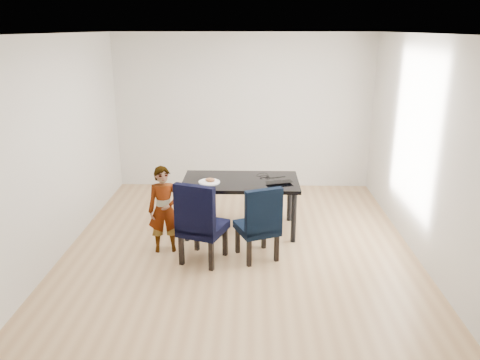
{
  "coord_description": "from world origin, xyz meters",
  "views": [
    {
      "loc": [
        0.15,
        -5.66,
        2.77
      ],
      "look_at": [
        0.0,
        0.2,
        0.85
      ],
      "focal_mm": 35.0,
      "sensor_mm": 36.0,
      "label": 1
    }
  ],
  "objects_px": {
    "dining_table": "(241,205)",
    "chair_left": "(203,221)",
    "chair_right": "(257,221)",
    "laptop": "(278,181)",
    "child": "(164,210)",
    "plate": "(209,182)"
  },
  "relations": [
    {
      "from": "dining_table",
      "to": "plate",
      "type": "xyz_separation_m",
      "value": [
        -0.42,
        -0.12,
        0.38
      ]
    },
    {
      "from": "chair_left",
      "to": "child",
      "type": "height_order",
      "value": "child"
    },
    {
      "from": "plate",
      "to": "laptop",
      "type": "xyz_separation_m",
      "value": [
        0.94,
        0.03,
        0.01
      ]
    },
    {
      "from": "chair_left",
      "to": "chair_right",
      "type": "height_order",
      "value": "chair_left"
    },
    {
      "from": "child",
      "to": "laptop",
      "type": "relative_size",
      "value": 3.11
    },
    {
      "from": "child",
      "to": "chair_left",
      "type": "bearing_deg",
      "value": -37.24
    },
    {
      "from": "chair_right",
      "to": "laptop",
      "type": "height_order",
      "value": "chair_right"
    },
    {
      "from": "dining_table",
      "to": "plate",
      "type": "relative_size",
      "value": 5.44
    },
    {
      "from": "child",
      "to": "laptop",
      "type": "height_order",
      "value": "child"
    },
    {
      "from": "dining_table",
      "to": "chair_right",
      "type": "height_order",
      "value": "chair_right"
    },
    {
      "from": "chair_left",
      "to": "plate",
      "type": "height_order",
      "value": "chair_left"
    },
    {
      "from": "dining_table",
      "to": "chair_left",
      "type": "xyz_separation_m",
      "value": [
        -0.43,
        -0.92,
        0.15
      ]
    },
    {
      "from": "dining_table",
      "to": "child",
      "type": "relative_size",
      "value": 1.42
    },
    {
      "from": "chair_right",
      "to": "laptop",
      "type": "relative_size",
      "value": 2.66
    },
    {
      "from": "laptop",
      "to": "chair_left",
      "type": "bearing_deg",
      "value": 24.24
    },
    {
      "from": "chair_left",
      "to": "plate",
      "type": "relative_size",
      "value": 3.56
    },
    {
      "from": "chair_left",
      "to": "plate",
      "type": "bearing_deg",
      "value": 109.0
    },
    {
      "from": "dining_table",
      "to": "plate",
      "type": "distance_m",
      "value": 0.58
    },
    {
      "from": "dining_table",
      "to": "chair_left",
      "type": "height_order",
      "value": "chair_left"
    },
    {
      "from": "laptop",
      "to": "chair_right",
      "type": "bearing_deg",
      "value": 51.35
    },
    {
      "from": "chair_right",
      "to": "plate",
      "type": "relative_size",
      "value": 3.29
    },
    {
      "from": "laptop",
      "to": "child",
      "type": "bearing_deg",
      "value": 4.62
    }
  ]
}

